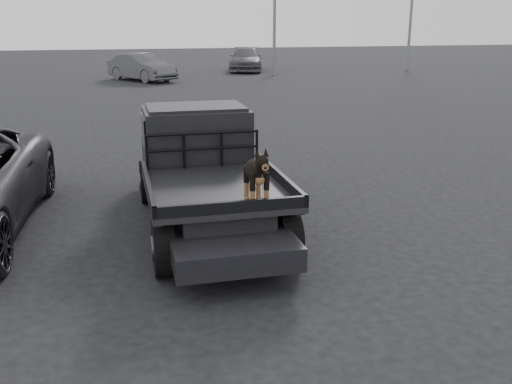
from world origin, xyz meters
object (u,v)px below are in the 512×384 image
object	(u,v)px
distant_car_a	(142,67)
distant_car_b	(246,59)
dog	(256,176)
flatbed_ute	(206,198)

from	to	relation	value
distant_car_a	distant_car_b	size ratio (longest dim) A/B	0.88
distant_car_a	distant_car_b	bearing A→B (deg)	1.58
dog	distant_car_a	distance (m)	24.98
flatbed_ute	dog	distance (m)	2.03
dog	distant_car_b	size ratio (longest dim) A/B	0.15
dog	distant_car_a	size ratio (longest dim) A/B	0.17
dog	distant_car_b	bearing A→B (deg)	77.35
distant_car_b	distant_car_a	bearing A→B (deg)	-131.13
distant_car_a	distant_car_b	world-z (taller)	distant_car_a
flatbed_ute	distant_car_b	xyz separation A→B (m)	(7.03, 27.86, 0.26)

